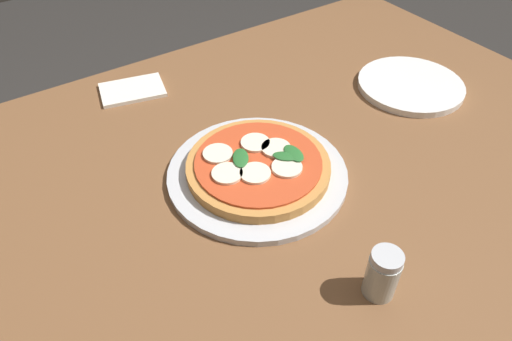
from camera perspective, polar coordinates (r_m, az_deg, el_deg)
name	(u,v)px	position (r m, az deg, el deg)	size (l,w,h in m)	color
dining_table	(236,223)	(0.85, -2.44, -6.36)	(1.52, 0.95, 0.74)	brown
serving_tray	(256,172)	(0.80, 0.00, -0.21)	(0.30, 0.30, 0.01)	silver
pizza	(257,164)	(0.78, 0.07, 0.80)	(0.24, 0.24, 0.03)	#C6843F
plate_white	(410,85)	(1.06, 18.28, 9.83)	(0.22, 0.22, 0.01)	white
napkin	(132,90)	(1.03, -14.80, 9.45)	(0.13, 0.09, 0.01)	white
pepper_shaker	(382,274)	(0.64, 15.13, -12.06)	(0.04, 0.04, 0.08)	#B2B7AD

